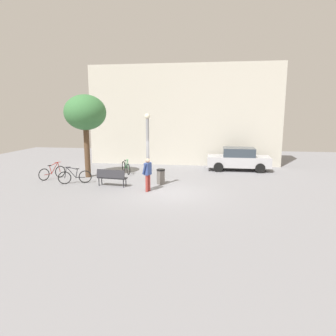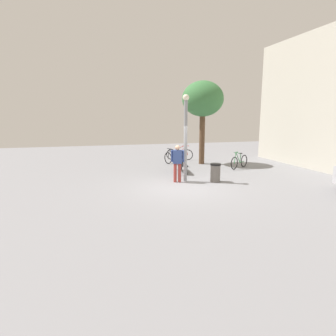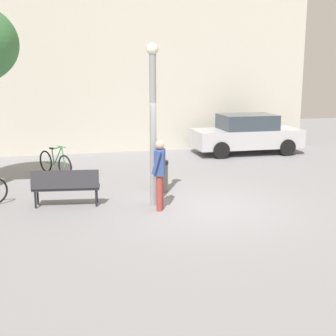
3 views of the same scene
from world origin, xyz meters
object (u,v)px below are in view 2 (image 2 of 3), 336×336
(bicycle_black, at_px, (174,159))
(trash_bin, at_px, (215,173))
(lamppost, at_px, (186,134))
(plaza_tree, at_px, (203,100))
(bicycle_red, at_px, (180,154))
(bicycle_green, at_px, (239,162))
(park_bench, at_px, (180,162))
(person_by_lamppost, at_px, (177,161))

(bicycle_black, bearing_deg, trash_bin, 6.68)
(lamppost, relative_size, plaza_tree, 0.78)
(bicycle_red, bearing_deg, bicycle_green, 30.85)
(park_bench, xyz_separation_m, bicycle_red, (-4.10, 1.30, -0.16))
(bicycle_black, height_order, trash_bin, bicycle_black)
(park_bench, relative_size, bicycle_green, 1.06)
(person_by_lamppost, bearing_deg, trash_bin, 77.18)
(plaza_tree, bearing_deg, trash_bin, -14.56)
(bicycle_red, height_order, trash_bin, bicycle_red)
(bicycle_black, bearing_deg, park_bench, -8.43)
(park_bench, height_order, bicycle_green, bicycle_green)
(lamppost, relative_size, bicycle_red, 2.36)
(trash_bin, bearing_deg, lamppost, -109.38)
(park_bench, height_order, bicycle_black, bicycle_black)
(bicycle_red, xyz_separation_m, bicycle_black, (1.86, -0.97, 0.00))
(bicycle_red, bearing_deg, bicycle_black, -27.44)
(plaza_tree, height_order, trash_bin, plaza_tree)
(plaza_tree, height_order, bicycle_black, plaza_tree)
(park_bench, distance_m, bicycle_green, 3.62)
(person_by_lamppost, relative_size, bicycle_black, 0.99)
(bicycle_green, distance_m, bicycle_black, 3.84)
(person_by_lamppost, height_order, trash_bin, person_by_lamppost)
(person_by_lamppost, distance_m, plaza_tree, 5.99)
(park_bench, height_order, trash_bin, park_bench)
(park_bench, bearing_deg, trash_bin, 19.41)
(person_by_lamppost, height_order, park_bench, person_by_lamppost)
(bicycle_green, bearing_deg, bicycle_black, -121.47)
(plaza_tree, height_order, bicycle_red, plaza_tree)
(park_bench, bearing_deg, bicycle_red, 162.43)
(person_by_lamppost, height_order, bicycle_black, person_by_lamppost)
(bicycle_green, bearing_deg, person_by_lamppost, -61.54)
(bicycle_black, bearing_deg, lamppost, -9.52)
(plaza_tree, height_order, bicycle_green, plaza_tree)
(bicycle_red, relative_size, bicycle_black, 0.97)
(bicycle_green, bearing_deg, trash_bin, -44.55)
(park_bench, relative_size, bicycle_black, 0.98)
(park_bench, bearing_deg, plaza_tree, 136.24)
(plaza_tree, relative_size, bicycle_red, 3.04)
(person_by_lamppost, xyz_separation_m, park_bench, (-2.15, 0.78, -0.42))
(park_bench, height_order, bicycle_red, bicycle_red)
(plaza_tree, distance_m, bicycle_green, 4.27)
(bicycle_black, relative_size, trash_bin, 2.02)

